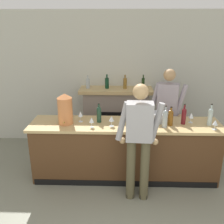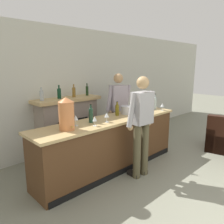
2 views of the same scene
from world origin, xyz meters
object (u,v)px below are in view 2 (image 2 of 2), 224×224
(wine_bottle_chardonnay_pale, at_px, (117,109))
(wine_glass_front_right, at_px, (144,105))
(fireplace_stone, at_px, (68,126))
(wine_glass_front_left, at_px, (107,115))
(ice_bucket_steel, at_px, (127,110))
(wine_glass_near_bucket, at_px, (95,119))
(wine_bottle_rose_blush, at_px, (155,102))
(person_bartender, at_px, (118,109))
(wine_glass_back_row, at_px, (162,105))
(wine_glass_mid_counter, at_px, (76,118))
(copper_dispenser, at_px, (66,114))
(wine_bottle_cabernet_heavy, at_px, (138,107))
(wine_bottle_port_short, at_px, (138,107))
(person_customer, at_px, (141,123))
(wine_bottle_merlot_tall, at_px, (91,114))
(potted_plant_corner, at_px, (160,124))
(wine_bottle_riesling_slim, at_px, (142,105))

(wine_bottle_chardonnay_pale, distance_m, wine_glass_front_right, 0.77)
(fireplace_stone, height_order, wine_glass_front_left, fireplace_stone)
(ice_bucket_steel, bearing_deg, wine_bottle_chardonnay_pale, 171.76)
(ice_bucket_steel, relative_size, wine_glass_near_bucket, 1.59)
(wine_bottle_rose_blush, bearing_deg, wine_bottle_chardonnay_pale, 172.09)
(wine_glass_near_bucket, bearing_deg, person_bartender, 29.78)
(wine_glass_back_row, bearing_deg, wine_glass_mid_counter, 172.80)
(copper_dispenser, relative_size, wine_glass_front_right, 2.99)
(copper_dispenser, distance_m, wine_glass_front_left, 0.75)
(wine_bottle_cabernet_heavy, bearing_deg, wine_bottle_port_short, -140.38)
(wine_glass_front_left, xyz_separation_m, wine_glass_mid_counter, (-0.51, 0.18, 0.01))
(person_bartender, relative_size, wine_bottle_rose_blush, 5.05)
(person_customer, height_order, wine_bottle_port_short, person_customer)
(wine_bottle_port_short, bearing_deg, wine_glass_near_bucket, -178.03)
(ice_bucket_steel, xyz_separation_m, wine_bottle_cabernet_heavy, (0.18, -0.14, 0.06))
(fireplace_stone, xyz_separation_m, copper_dispenser, (-0.78, -1.22, 0.58))
(wine_glass_front_left, bearing_deg, wine_bottle_merlot_tall, 140.85)
(person_bartender, bearing_deg, wine_bottle_rose_blush, -45.92)
(wine_bottle_cabernet_heavy, xyz_separation_m, wine_bottle_chardonnay_pale, (-0.42, 0.17, -0.01))
(person_bartender, height_order, wine_glass_front_left, person_bartender)
(person_bartender, distance_m, copper_dispenser, 1.82)
(fireplace_stone, bearing_deg, wine_glass_back_row, -42.79)
(ice_bucket_steel, bearing_deg, person_bartender, 63.84)
(fireplace_stone, bearing_deg, wine_glass_near_bucket, -104.51)
(potted_plant_corner, bearing_deg, person_customer, -153.09)
(wine_glass_front_left, bearing_deg, wine_glass_back_row, -3.01)
(person_customer, height_order, wine_glass_back_row, person_customer)
(fireplace_stone, xyz_separation_m, person_customer, (0.35, -1.76, 0.33))
(copper_dispenser, bearing_deg, wine_glass_near_bucket, -18.15)
(wine_bottle_port_short, height_order, wine_glass_front_right, wine_bottle_port_short)
(wine_bottle_port_short, distance_m, wine_bottle_merlot_tall, 1.04)
(wine_glass_back_row, bearing_deg, wine_bottle_riesling_slim, 153.18)
(copper_dispenser, relative_size, wine_bottle_chardonnay_pale, 1.81)
(wine_glass_front_left, bearing_deg, ice_bucket_steel, 15.74)
(wine_bottle_merlot_tall, relative_size, wine_glass_back_row, 2.10)
(wine_bottle_cabernet_heavy, relative_size, wine_glass_front_left, 1.83)
(ice_bucket_steel, distance_m, wine_bottle_riesling_slim, 0.41)
(wine_bottle_port_short, relative_size, wine_bottle_merlot_tall, 1.08)
(wine_bottle_merlot_tall, xyz_separation_m, wine_glass_front_left, (0.21, -0.17, -0.02))
(wine_bottle_merlot_tall, bearing_deg, wine_bottle_chardonnay_pale, 6.10)
(wine_glass_front_right, relative_size, wine_glass_mid_counter, 0.94)
(wine_bottle_merlot_tall, bearing_deg, wine_bottle_riesling_slim, -1.64)
(person_customer, xyz_separation_m, wine_bottle_riesling_slim, (0.74, 0.57, 0.15))
(person_customer, bearing_deg, wine_bottle_rose_blush, 25.38)
(wine_bottle_cabernet_heavy, bearing_deg, potted_plant_corner, 20.90)
(wine_bottle_rose_blush, height_order, wine_bottle_riesling_slim, wine_bottle_rose_blush)
(wine_glass_near_bucket, relative_size, wine_glass_mid_counter, 0.91)
(person_bartender, xyz_separation_m, wine_bottle_riesling_slim, (0.16, -0.55, 0.14))
(wine_bottle_chardonnay_pale, bearing_deg, wine_glass_front_left, -153.91)
(person_bartender, distance_m, wine_bottle_merlot_tall, 1.30)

